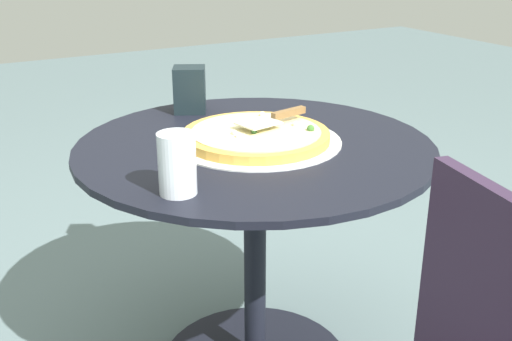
# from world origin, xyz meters

# --- Properties ---
(patio_table) EXTENTS (0.91, 0.91, 0.69)m
(patio_table) POSITION_xyz_m (0.00, 0.00, 0.49)
(patio_table) COLOR black
(patio_table) RESTS_ON ground
(pizza_on_tray) EXTENTS (0.44, 0.44, 0.04)m
(pizza_on_tray) POSITION_xyz_m (-0.01, -0.01, 0.70)
(pizza_on_tray) COLOR silver
(pizza_on_tray) RESTS_ON patio_table
(pizza_server) EXTENTS (0.22, 0.10, 0.02)m
(pizza_server) POSITION_xyz_m (-0.07, -0.03, 0.74)
(pizza_server) COLOR silver
(pizza_server) RESTS_ON pizza_on_tray
(drinking_cup) EXTENTS (0.08, 0.08, 0.13)m
(drinking_cup) POSITION_xyz_m (0.29, 0.20, 0.75)
(drinking_cup) COLOR silver
(drinking_cup) RESTS_ON patio_table
(napkin_dispenser) EXTENTS (0.12, 0.11, 0.13)m
(napkin_dispenser) POSITION_xyz_m (0.03, -0.35, 0.76)
(napkin_dispenser) COLOR black
(napkin_dispenser) RESTS_ON patio_table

